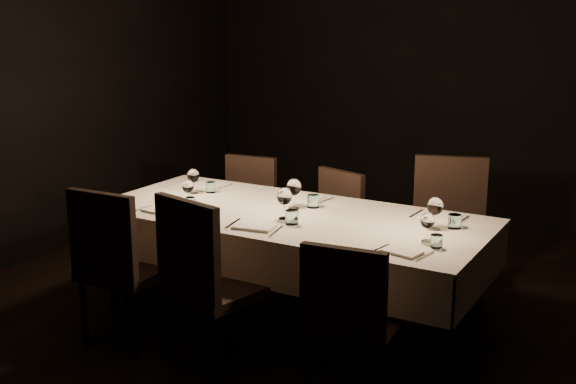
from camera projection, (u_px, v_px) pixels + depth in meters
The scene contains 14 objects.
room at pixel (288, 97), 4.39m from camera, with size 5.01×6.01×3.01m.
dining_table at pixel (288, 224), 4.59m from camera, with size 2.52×1.12×0.76m.
chair_near_left at pixel (118, 260), 4.35m from camera, with size 0.49×0.49×0.99m.
place_setting_near_left at pixel (180, 197), 4.71m from camera, with size 0.29×0.39×0.16m.
chair_near_center at pixel (207, 277), 4.04m from camera, with size 0.60×0.60×1.03m.
place_setting_near_center at pixel (277, 210), 4.35m from camera, with size 0.37×0.42×0.20m.
chair_near_right at pixel (349, 318), 3.62m from camera, with size 0.48×0.48×0.91m.
place_setting_near_right at pixel (422, 235), 3.91m from camera, with size 0.31×0.39×0.17m.
chair_far_left at pixel (245, 208), 5.68m from camera, with size 0.47×0.47×0.90m.
place_setting_far_left at pixel (202, 181), 5.14m from camera, with size 0.32×0.40×0.18m.
chair_far_center at pixel (331, 225), 5.27m from camera, with size 0.53×0.53×0.88m.
place_setting_far_center at pixel (302, 194), 4.75m from camera, with size 0.36×0.42×0.20m.
chair_far_right at pixel (448, 227), 4.95m from camera, with size 0.62×0.62×1.04m.
place_setting_far_right at pixel (441, 213), 4.29m from camera, with size 0.35×0.41×0.19m.
Camera 1 is at (2.19, -3.82, 1.99)m, focal length 45.00 mm.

